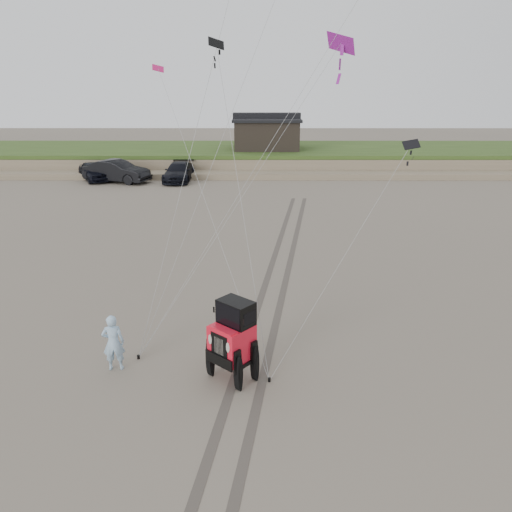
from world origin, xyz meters
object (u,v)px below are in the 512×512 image
at_px(man, 113,343).
at_px(truck_c, 179,172).
at_px(truck_a, 94,171).
at_px(truck_b, 117,171).
at_px(jeep, 232,349).
at_px(cabin, 267,133).

bearing_deg(man, truck_c, -93.07).
bearing_deg(truck_a, man, -103.80).
xyz_separation_m(truck_c, man, (2.45, -28.93, 0.10)).
distance_m(truck_a, truck_b, 2.28).
height_order(truck_c, jeep, jeep).
bearing_deg(truck_a, truck_b, -51.67).
bearing_deg(truck_c, man, -83.38).
xyz_separation_m(cabin, truck_a, (-14.56, -7.32, -2.47)).
distance_m(truck_b, truck_c, 5.04).
xyz_separation_m(truck_a, truck_b, (2.14, -0.76, 0.14)).
bearing_deg(truck_c, jeep, -76.98).
bearing_deg(cabin, man, -97.75).
distance_m(truck_c, man, 29.03).
relative_size(truck_a, truck_b, 0.82).
bearing_deg(truck_b, man, -146.90).
distance_m(truck_b, jeep, 30.80).
bearing_deg(jeep, truck_a, 155.10).
relative_size(truck_a, truck_c, 0.87).
height_order(truck_c, man, man).
relative_size(truck_a, man, 2.64).
height_order(truck_a, jeep, jeep).
height_order(cabin, truck_b, cabin).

